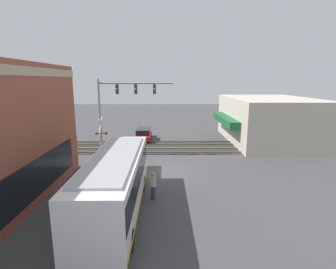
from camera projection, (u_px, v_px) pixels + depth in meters
name	position (u px, v px, depth m)	size (l,w,h in m)	color
ground_plane	(167.00, 171.00, 21.10)	(120.00, 120.00, 0.00)	#424244
shop_building	(268.00, 120.00, 30.94)	(13.48, 10.27, 5.17)	beige
city_bus	(116.00, 182.00, 14.10)	(10.21, 2.59, 3.32)	white
traffic_signal_gantry	(121.00, 100.00, 24.65)	(0.42, 7.09, 7.30)	gray
crossing_signal	(101.00, 133.00, 24.47)	(1.41, 1.18, 3.81)	gray
rail_track_near	(167.00, 151.00, 26.97)	(2.60, 60.00, 0.15)	#332D28
rail_track_far	(167.00, 144.00, 30.10)	(2.60, 60.00, 0.15)	#332D28
parked_car_red	(144.00, 134.00, 31.99)	(4.89, 1.82, 1.43)	#B21E19
pedestrian_near_bus	(153.00, 185.00, 15.97)	(0.34, 0.34, 1.76)	#2D3351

